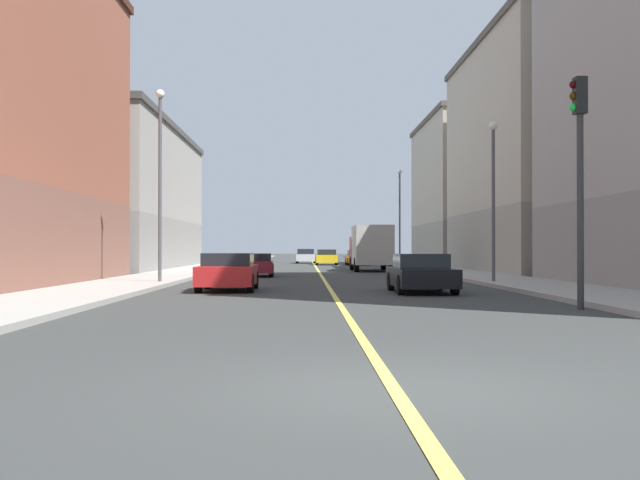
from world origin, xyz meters
TOP-DOWN VIEW (x-y plane):
  - ground_plane at (0.00, 0.00)m, footprint 400.00×400.00m
  - sidewalk_left at (7.96, 49.00)m, footprint 3.58×168.00m
  - sidewalk_right at (-7.96, 49.00)m, footprint 3.58×168.00m
  - lane_center_stripe at (0.00, 49.00)m, footprint 0.16×154.00m
  - building_left_mid at (14.73, 39.90)m, footprint 10.26×20.15m
  - building_left_far at (14.73, 60.30)m, footprint 10.26×17.82m
  - building_right_midblock at (-14.73, 46.47)m, footprint 10.26×25.76m
  - traffic_light_left_near at (5.75, 10.57)m, footprint 0.40×0.32m
  - street_lamp_left_near at (6.76, 23.35)m, footprint 0.36×0.36m
  - street_lamp_right_near at (-6.76, 23.43)m, footprint 0.36×0.36m
  - street_lamp_left_far at (6.76, 54.35)m, footprint 0.36×0.36m
  - car_orange at (3.76, 60.02)m, footprint 2.01×4.53m
  - car_red at (-3.61, 19.26)m, footprint 1.97×4.18m
  - car_black at (3.00, 17.98)m, footprint 1.96×4.41m
  - car_silver at (-0.75, 69.30)m, footprint 1.95×4.58m
  - car_maroon at (-3.44, 33.26)m, footprint 1.87×4.62m
  - car_yellow at (1.10, 61.44)m, footprint 1.99×4.41m
  - box_truck at (3.43, 42.65)m, footprint 2.45×7.30m

SIDE VIEW (x-z plane):
  - ground_plane at x=0.00m, z-range 0.00..0.00m
  - lane_center_stripe at x=0.00m, z-range 0.00..0.01m
  - sidewalk_left at x=7.96m, z-range 0.00..0.15m
  - sidewalk_right at x=-7.96m, z-range 0.00..0.15m
  - car_maroon at x=-3.44m, z-range 0.00..1.22m
  - car_black at x=3.00m, z-range -0.01..1.29m
  - car_orange at x=3.76m, z-range -0.02..1.31m
  - car_red at x=-3.61m, z-range 0.00..1.32m
  - car_yellow at x=1.10m, z-range -0.02..1.36m
  - car_silver at x=-0.75m, z-range -0.03..1.38m
  - box_truck at x=3.43m, z-range 0.10..3.03m
  - traffic_light_left_near at x=5.75m, z-range 0.86..6.51m
  - street_lamp_left_near at x=6.76m, z-range 0.89..7.39m
  - street_lamp_left_far at x=6.76m, z-range 0.92..8.60m
  - street_lamp_right_near at x=-6.76m, z-range 0.92..8.69m
  - building_right_midblock at x=-14.73m, z-range 0.01..9.92m
  - building_left_far at x=14.73m, z-range 0.01..12.85m
  - building_left_mid at x=14.73m, z-range 0.01..14.35m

